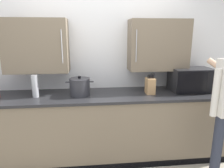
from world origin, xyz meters
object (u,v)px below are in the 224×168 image
(microwave_oven, at_px, (189,80))
(stock_pot, at_px, (80,87))
(knife_block, at_px, (150,86))
(thermos_flask, at_px, (35,86))

(microwave_oven, height_order, stock_pot, microwave_oven)
(knife_block, bearing_deg, stock_pot, 179.20)
(knife_block, bearing_deg, thermos_flask, 179.87)
(microwave_oven, distance_m, thermos_flask, 2.09)
(microwave_oven, relative_size, knife_block, 1.93)
(stock_pot, height_order, thermos_flask, thermos_flask)
(microwave_oven, height_order, thermos_flask, microwave_oven)
(stock_pot, distance_m, knife_block, 0.94)
(stock_pot, bearing_deg, microwave_oven, 2.39)
(knife_block, height_order, thermos_flask, same)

